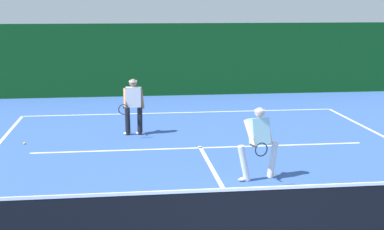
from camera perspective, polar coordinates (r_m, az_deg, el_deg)
name	(u,v)px	position (r m, az deg, el deg)	size (l,w,h in m)	color
court_line_baseline_far	(181,113)	(19.75, -1.13, 0.25)	(10.79, 0.10, 0.01)	white
court_line_service	(200,148)	(14.96, 0.86, -3.32)	(8.79, 0.10, 0.01)	white
court_line_centre	(220,183)	(12.10, 2.86, -6.88)	(0.10, 6.40, 0.01)	white
tennis_net	(256,216)	(8.98, 6.48, -10.10)	(11.82, 0.09, 1.11)	#1E4723
player_near	(259,140)	(12.20, 6.77, -2.56)	(0.99, 0.90, 1.59)	silver
player_far	(133,104)	(16.35, -5.94, 1.09)	(0.75, 0.84, 1.63)	black
tennis_ball	(25,143)	(15.98, -16.52, -2.74)	(0.07, 0.07, 0.07)	#D1E033
back_fence_windscreen	(171,60)	(23.31, -2.14, 5.59)	(19.09, 0.12, 2.96)	#0B3E16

